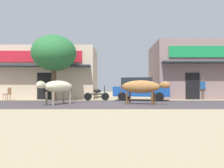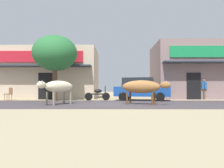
% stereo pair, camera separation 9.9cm
% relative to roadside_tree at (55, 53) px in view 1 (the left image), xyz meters
% --- Properties ---
extents(ground, '(80.00, 80.00, 0.00)m').
position_rel_roadside_tree_xyz_m(ground, '(4.50, -2.98, -3.36)').
color(ground, tan).
extents(asphalt_road, '(72.00, 6.36, 0.00)m').
position_rel_roadside_tree_xyz_m(asphalt_road, '(4.50, -2.98, -3.36)').
color(asphalt_road, '#463D42').
rests_on(asphalt_road, ground).
extents(storefront_left_cafe, '(8.65, 6.04, 4.34)m').
position_rel_roadside_tree_xyz_m(storefront_left_cafe, '(-1.71, 4.32, -1.19)').
color(storefront_left_cafe, beige).
rests_on(storefront_left_cafe, ground).
extents(storefront_right_club, '(7.24, 6.04, 4.83)m').
position_rel_roadside_tree_xyz_m(storefront_right_club, '(11.50, 4.32, -0.94)').
color(storefront_right_club, gray).
rests_on(storefront_right_club, ground).
extents(roadside_tree, '(3.15, 3.15, 4.65)m').
position_rel_roadside_tree_xyz_m(roadside_tree, '(0.00, 0.00, 0.00)').
color(roadside_tree, brown).
rests_on(roadside_tree, ground).
extents(parked_hatchback_car, '(4.22, 2.52, 1.64)m').
position_rel_roadside_tree_xyz_m(parked_hatchback_car, '(6.19, 0.42, -2.52)').
color(parked_hatchback_car, '#184697').
rests_on(parked_hatchback_car, ground).
extents(parked_motorcycle, '(1.82, 0.31, 1.03)m').
position_rel_roadside_tree_xyz_m(parked_motorcycle, '(3.03, 0.36, -2.90)').
color(parked_motorcycle, black).
rests_on(parked_motorcycle, ground).
extents(cow_near_brown, '(1.68, 2.45, 1.30)m').
position_rel_roadside_tree_xyz_m(cow_near_brown, '(1.18, -3.59, -2.40)').
color(cow_near_brown, beige).
rests_on(cow_near_brown, ground).
extents(cow_far_dark, '(2.66, 1.55, 1.32)m').
position_rel_roadside_tree_xyz_m(cow_far_dark, '(5.73, -3.51, -2.41)').
color(cow_far_dark, '#9B6838').
rests_on(cow_far_dark, ground).
extents(pedestrian_by_shop, '(0.41, 0.61, 1.62)m').
position_rel_roadside_tree_xyz_m(pedestrian_by_shop, '(11.27, 1.78, -2.41)').
color(pedestrian_by_shop, brown).
rests_on(pedestrian_by_shop, ground).
extents(cafe_chair_near_tree, '(0.61, 0.61, 0.92)m').
position_rel_roadside_tree_xyz_m(cafe_chair_near_tree, '(-3.54, 0.58, -2.85)').
color(cafe_chair_near_tree, brown).
rests_on(cafe_chair_near_tree, ground).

